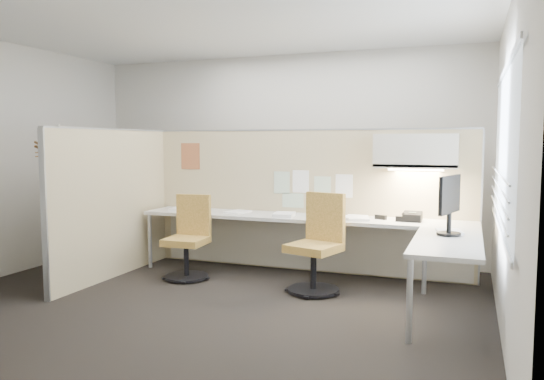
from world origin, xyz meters
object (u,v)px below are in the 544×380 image
at_px(desk, 325,230).
at_px(monitor, 450,201).
at_px(chair_left, 189,240).
at_px(chair_right, 317,247).
at_px(phone, 412,217).

bearing_deg(desk, monitor, -24.37).
height_order(chair_left, monitor, monitor).
bearing_deg(chair_left, monitor, -8.11).
height_order(desk, chair_right, chair_right).
height_order(chair_right, phone, chair_right).
bearing_deg(phone, chair_left, -165.86).
height_order(desk, phone, phone).
bearing_deg(monitor, chair_left, 100.95).
height_order(desk, monitor, monitor).
xyz_separation_m(chair_left, phone, (2.51, 0.55, 0.33)).
bearing_deg(phone, monitor, -60.37).
bearing_deg(phone, chair_right, -146.36).
height_order(desk, chair_left, chair_left).
distance_m(chair_right, monitor, 1.47).
relative_size(chair_left, monitor, 1.72).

